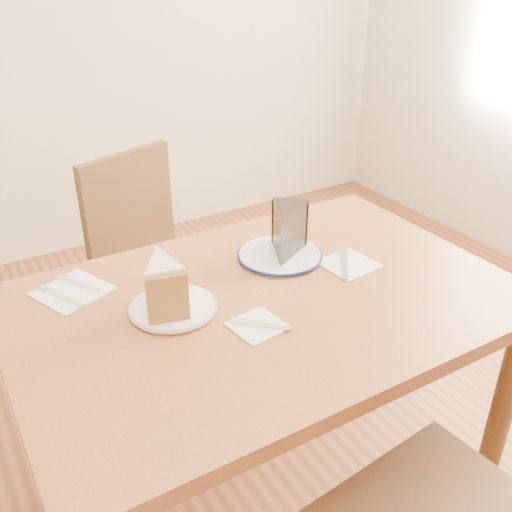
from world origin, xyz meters
The scene contains 14 objects.
ground centered at (0.00, 0.00, 0.00)m, with size 4.00×4.00×0.00m, color #532816.
table centered at (0.00, 0.00, 0.65)m, with size 1.20×0.80×0.75m.
chair_far centered at (-0.01, 0.70, 0.49)m, with size 0.56×0.56×0.89m.
plate_cream centered at (-0.22, 0.06, 0.76)m, with size 0.20×0.20×0.01m, color white.
plate_navy centered at (0.14, 0.15, 0.76)m, with size 0.22×0.22×0.01m, color white.
carrot_cake centered at (-0.23, 0.07, 0.82)m, with size 0.09×0.13×0.11m, color beige, non-canonical shape.
chocolate_cake centered at (0.14, 0.14, 0.82)m, with size 0.10×0.14×0.13m, color black, non-canonical shape.
napkin_cream centered at (-0.08, -0.10, 0.75)m, with size 0.11×0.11×0.00m, color white.
napkin_navy centered at (0.27, 0.02, 0.75)m, with size 0.13×0.13×0.00m, color white.
napkin_spare centered at (-0.40, 0.26, 0.75)m, with size 0.15×0.15×0.00m, color white.
fork_cream centered at (-0.08, -0.10, 0.76)m, with size 0.01×0.14×0.00m, color silver.
knife_navy centered at (0.26, 0.02, 0.76)m, with size 0.02×0.17×0.00m, color silver.
fork_spare centered at (-0.37, 0.28, 0.76)m, with size 0.01×0.14×0.00m, color silver.
knife_spare centered at (-0.43, 0.24, 0.76)m, with size 0.01×0.16×0.00m, color white.
Camera 1 is at (-0.62, -0.99, 1.49)m, focal length 40.00 mm.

